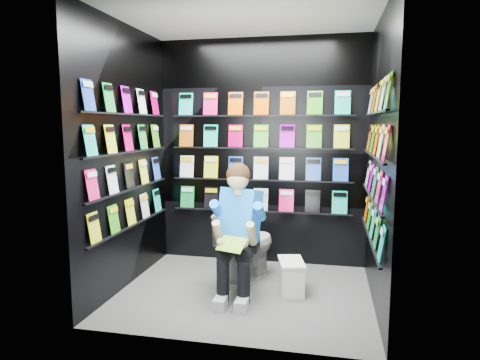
# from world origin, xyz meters

# --- Properties ---
(floor) EXTENTS (2.40, 2.40, 0.00)m
(floor) POSITION_xyz_m (0.00, 0.00, 0.00)
(floor) COLOR #555553
(floor) RESTS_ON ground
(ceiling) EXTENTS (2.40, 2.40, 0.00)m
(ceiling) POSITION_xyz_m (0.00, 0.00, 2.60)
(ceiling) COLOR white
(ceiling) RESTS_ON floor
(wall_back) EXTENTS (2.40, 0.04, 2.60)m
(wall_back) POSITION_xyz_m (0.00, 1.00, 1.30)
(wall_back) COLOR black
(wall_back) RESTS_ON floor
(wall_front) EXTENTS (2.40, 0.04, 2.60)m
(wall_front) POSITION_xyz_m (0.00, -1.00, 1.30)
(wall_front) COLOR black
(wall_front) RESTS_ON floor
(wall_left) EXTENTS (0.04, 2.00, 2.60)m
(wall_left) POSITION_xyz_m (-1.20, 0.00, 1.30)
(wall_left) COLOR black
(wall_left) RESTS_ON floor
(wall_right) EXTENTS (0.04, 2.00, 2.60)m
(wall_right) POSITION_xyz_m (1.20, 0.00, 1.30)
(wall_right) COLOR black
(wall_right) RESTS_ON floor
(comics_back) EXTENTS (2.10, 0.06, 1.37)m
(comics_back) POSITION_xyz_m (0.00, 0.97, 1.31)
(comics_back) COLOR #CC5D0F
(comics_back) RESTS_ON wall_back
(comics_left) EXTENTS (0.06, 1.70, 1.37)m
(comics_left) POSITION_xyz_m (-1.17, 0.00, 1.31)
(comics_left) COLOR #CC5D0F
(comics_left) RESTS_ON wall_left
(comics_right) EXTENTS (0.06, 1.70, 1.37)m
(comics_right) POSITION_xyz_m (1.17, 0.00, 1.31)
(comics_right) COLOR #CC5D0F
(comics_right) RESTS_ON wall_right
(toilet) EXTENTS (0.64, 0.85, 0.73)m
(toilet) POSITION_xyz_m (-0.04, 0.38, 0.37)
(toilet) COLOR white
(toilet) RESTS_ON floor
(longbox) EXTENTS (0.29, 0.42, 0.29)m
(longbox) POSITION_xyz_m (0.44, 0.12, 0.14)
(longbox) COLOR white
(longbox) RESTS_ON floor
(longbox_lid) EXTENTS (0.31, 0.44, 0.03)m
(longbox_lid) POSITION_xyz_m (0.44, 0.12, 0.30)
(longbox_lid) COLOR white
(longbox_lid) RESTS_ON longbox
(reader) EXTENTS (0.71, 0.86, 1.35)m
(reader) POSITION_xyz_m (-0.04, -0.00, 0.76)
(reader) COLOR blue
(reader) RESTS_ON toilet
(held_comic) EXTENTS (0.29, 0.22, 0.11)m
(held_comic) POSITION_xyz_m (-0.04, -0.35, 0.58)
(held_comic) COLOR green
(held_comic) RESTS_ON reader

